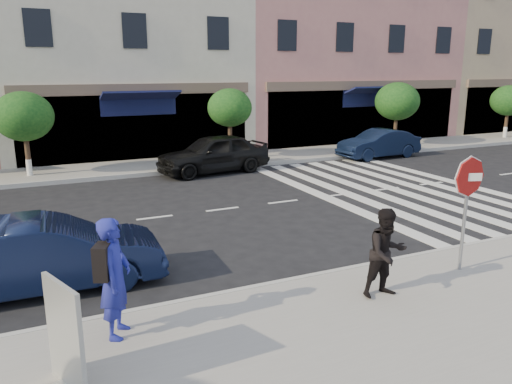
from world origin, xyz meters
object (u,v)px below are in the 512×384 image
object	(u,v)px
car_near_mid	(49,254)
car_far_mid	(213,154)
walker	(387,253)
car_far_right	(379,144)
photographer	(115,278)
stop_sign	(468,187)
poster_board	(66,338)

from	to	relation	value
car_near_mid	car_far_mid	distance (m)	10.90
walker	car_far_right	world-z (taller)	walker
car_far_right	car_far_mid	bearing A→B (deg)	-92.26
photographer	car_near_mid	distance (m)	2.62
stop_sign	car_near_mid	size ratio (longest dim) A/B	0.55
car_near_mid	car_far_right	xyz separation A→B (m)	(14.47, 8.80, -0.03)
stop_sign	walker	distance (m)	2.30
walker	car_far_mid	bearing A→B (deg)	86.94
poster_board	car_near_mid	xyz separation A→B (m)	(-0.02, 3.50, -0.15)
stop_sign	photographer	distance (m)	6.59
car_far_mid	car_far_right	world-z (taller)	car_far_mid
walker	car_far_mid	world-z (taller)	walker
stop_sign	car_far_right	bearing A→B (deg)	76.31
stop_sign	photographer	xyz separation A→B (m)	(-6.53, 0.32, -0.76)
car_near_mid	car_far_right	distance (m)	16.94
car_far_mid	stop_sign	bearing A→B (deg)	-3.18
car_near_mid	car_far_right	world-z (taller)	car_near_mid
stop_sign	walker	world-z (taller)	stop_sign
car_far_right	poster_board	bearing A→B (deg)	-51.86
stop_sign	poster_board	world-z (taller)	stop_sign
car_near_mid	walker	bearing A→B (deg)	-117.90
stop_sign	car_far_mid	bearing A→B (deg)	112.42
car_far_mid	car_near_mid	bearing A→B (deg)	-43.77
stop_sign	car_far_mid	distance (m)	11.67
poster_board	car_far_mid	size ratio (longest dim) A/B	0.31
car_near_mid	stop_sign	bearing A→B (deg)	-108.14
car_near_mid	car_far_right	bearing A→B (deg)	-56.01
walker	poster_board	world-z (taller)	walker
car_far_right	stop_sign	bearing A→B (deg)	-33.92
stop_sign	car_far_mid	size ratio (longest dim) A/B	0.51
car_far_mid	car_far_right	xyz separation A→B (m)	(8.05, 0.00, -0.11)
walker	car_near_mid	world-z (taller)	walker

